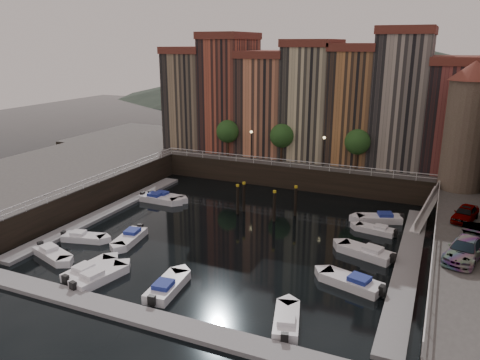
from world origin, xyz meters
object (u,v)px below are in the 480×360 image
at_px(mooring_pilings, 263,201).
at_px(boat_left_3, 159,199).
at_px(boat_left_1, 83,237).
at_px(car_c, 465,251).
at_px(corner_tower, 468,124).
at_px(gangway, 428,207).
at_px(car_a, 465,214).
at_px(boat_left_0, 52,254).
at_px(car_b, 477,235).

relative_size(mooring_pilings, boat_left_3, 1.29).
relative_size(boat_left_1, car_c, 0.84).
xyz_separation_m(corner_tower, boat_left_1, (-33.26, -22.58, -9.86)).
bearing_deg(car_c, gangway, 116.76).
relative_size(boat_left_1, car_a, 1.09).
distance_m(car_a, car_c, 8.61).
distance_m(boat_left_0, car_c, 34.32).
distance_m(boat_left_1, car_a, 35.84).
distance_m(mooring_pilings, boat_left_3, 13.26).
bearing_deg(car_a, gangway, 133.68).
height_order(boat_left_0, boat_left_3, boat_left_3).
bearing_deg(boat_left_3, mooring_pilings, 4.12).
bearing_deg(car_c, boat_left_1, -159.31).
bearing_deg(gangway, corner_tower, 57.20).
relative_size(gangway, car_a, 2.03).
distance_m(gangway, mooring_pilings, 17.46).
bearing_deg(car_c, car_b, 90.87).
xyz_separation_m(corner_tower, mooring_pilings, (-19.76, -9.03, -8.54)).
bearing_deg(boat_left_1, car_a, 5.97).
height_order(boat_left_1, boat_left_3, boat_left_3).
relative_size(corner_tower, boat_left_3, 2.77).
distance_m(corner_tower, car_b, 16.73).
distance_m(corner_tower, boat_left_0, 43.66).
distance_m(boat_left_0, boat_left_1, 4.06).
relative_size(boat_left_0, boat_left_3, 0.95).
bearing_deg(car_a, car_b, -64.97).
height_order(mooring_pilings, boat_left_3, mooring_pilings).
xyz_separation_m(boat_left_0, boat_left_1, (-0.09, 4.06, -0.02)).
height_order(mooring_pilings, boat_left_1, mooring_pilings).
bearing_deg(corner_tower, mooring_pilings, -155.44).
bearing_deg(boat_left_3, car_a, -0.66).
bearing_deg(car_b, car_a, 88.55).
distance_m(gangway, boat_left_3, 30.54).
xyz_separation_m(boat_left_1, car_b, (34.40, 7.22, 3.32)).
relative_size(boat_left_0, car_b, 1.19).
height_order(boat_left_0, car_b, car_b).
height_order(mooring_pilings, boat_left_0, mooring_pilings).
xyz_separation_m(boat_left_1, boat_left_3, (0.32, 12.77, 0.05)).
relative_size(gangway, mooring_pilings, 1.29).
bearing_deg(boat_left_0, boat_left_3, 107.44).
relative_size(mooring_pilings, car_c, 1.21).
bearing_deg(boat_left_0, mooring_pilings, 70.94).
relative_size(corner_tower, car_a, 3.36).
bearing_deg(boat_left_3, corner_tower, 17.34).
height_order(corner_tower, car_b, corner_tower).
bearing_deg(car_a, car_c, -75.65).
xyz_separation_m(mooring_pilings, boat_left_0, (-13.40, -17.61, -1.29)).
bearing_deg(boat_left_1, gangway, 17.18).
bearing_deg(corner_tower, boat_left_1, -145.83).
bearing_deg(boat_left_1, mooring_pilings, 31.52).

